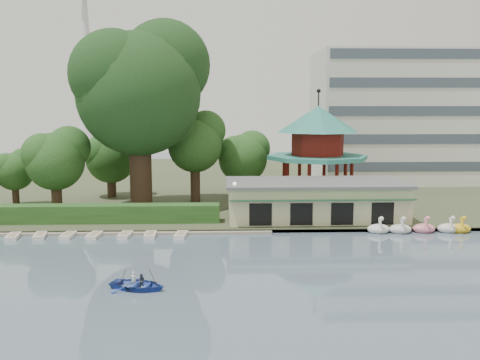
{
  "coord_description": "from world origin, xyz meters",
  "views": [
    {
      "loc": [
        0.22,
        -32.88,
        11.98
      ],
      "look_at": [
        2.0,
        18.0,
        5.0
      ],
      "focal_mm": 40.0,
      "sensor_mm": 36.0,
      "label": 1
    }
  ],
  "objects_px": {
    "big_tree": "(141,84)",
    "rowboat_with_passengers": "(138,281)",
    "dock": "(93,233)",
    "boathouse": "(315,199)",
    "pavilion": "(318,144)"
  },
  "relations": [
    {
      "from": "dock",
      "to": "rowboat_with_passengers",
      "type": "bearing_deg",
      "value": -67.17
    },
    {
      "from": "dock",
      "to": "pavilion",
      "type": "relative_size",
      "value": 2.52
    },
    {
      "from": "rowboat_with_passengers",
      "to": "big_tree",
      "type": "bearing_deg",
      "value": 97.33
    },
    {
      "from": "big_tree",
      "to": "rowboat_with_passengers",
      "type": "height_order",
      "value": "big_tree"
    },
    {
      "from": "pavilion",
      "to": "rowboat_with_passengers",
      "type": "bearing_deg",
      "value": -119.61
    },
    {
      "from": "dock",
      "to": "big_tree",
      "type": "height_order",
      "value": "big_tree"
    },
    {
      "from": "dock",
      "to": "rowboat_with_passengers",
      "type": "distance_m",
      "value": 17.1
    },
    {
      "from": "dock",
      "to": "pavilion",
      "type": "distance_m",
      "value": 29.14
    },
    {
      "from": "big_tree",
      "to": "rowboat_with_passengers",
      "type": "bearing_deg",
      "value": -82.67
    },
    {
      "from": "rowboat_with_passengers",
      "to": "dock",
      "type": "bearing_deg",
      "value": 112.83
    },
    {
      "from": "boathouse",
      "to": "rowboat_with_passengers",
      "type": "xyz_separation_m",
      "value": [
        -15.37,
        -20.53,
        -1.82
      ]
    },
    {
      "from": "boathouse",
      "to": "rowboat_with_passengers",
      "type": "height_order",
      "value": "boathouse"
    },
    {
      "from": "big_tree",
      "to": "dock",
      "type": "bearing_deg",
      "value": -106.13
    },
    {
      "from": "dock",
      "to": "boathouse",
      "type": "xyz_separation_m",
      "value": [
        22.0,
        4.77,
        2.25
      ]
    },
    {
      "from": "big_tree",
      "to": "rowboat_with_passengers",
      "type": "relative_size",
      "value": 3.48
    }
  ]
}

